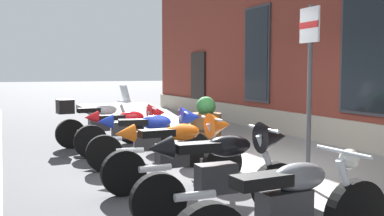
{
  "coord_description": "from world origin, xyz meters",
  "views": [
    {
      "loc": [
        6.31,
        -3.1,
        1.64
      ],
      "look_at": [
        -0.46,
        -0.18,
        1.04
      ],
      "focal_mm": 41.4,
      "sensor_mm": 36.0,
      "label": 1
    }
  ],
  "objects_px": {
    "motorcycle_red_sport": "(130,128)",
    "motorcycle_grey_naked": "(291,212)",
    "parking_sign": "(309,70)",
    "motorcycle_silver_touring": "(96,121)",
    "motorcycle_black_sport": "(227,168)",
    "motorcycle_blue_sport": "(155,136)",
    "barrel_planter": "(206,124)",
    "motorcycle_orange_sport": "(181,148)"
  },
  "relations": [
    {
      "from": "motorcycle_orange_sport",
      "to": "motorcycle_grey_naked",
      "type": "distance_m",
      "value": 2.74
    },
    {
      "from": "motorcycle_black_sport",
      "to": "barrel_planter",
      "type": "height_order",
      "value": "barrel_planter"
    },
    {
      "from": "motorcycle_orange_sport",
      "to": "parking_sign",
      "type": "bearing_deg",
      "value": 49.47
    },
    {
      "from": "motorcycle_silver_touring",
      "to": "motorcycle_black_sport",
      "type": "relative_size",
      "value": 0.98
    },
    {
      "from": "motorcycle_silver_touring",
      "to": "motorcycle_grey_naked",
      "type": "height_order",
      "value": "motorcycle_silver_touring"
    },
    {
      "from": "barrel_planter",
      "to": "motorcycle_blue_sport",
      "type": "bearing_deg",
      "value": -53.21
    },
    {
      "from": "motorcycle_silver_touring",
      "to": "motorcycle_red_sport",
      "type": "xyz_separation_m",
      "value": [
        1.32,
        0.39,
        -0.01
      ]
    },
    {
      "from": "motorcycle_blue_sport",
      "to": "motorcycle_red_sport",
      "type": "bearing_deg",
      "value": -177.41
    },
    {
      "from": "motorcycle_blue_sport",
      "to": "parking_sign",
      "type": "relative_size",
      "value": 0.91
    },
    {
      "from": "motorcycle_blue_sport",
      "to": "barrel_planter",
      "type": "relative_size",
      "value": 2.15
    },
    {
      "from": "motorcycle_grey_naked",
      "to": "parking_sign",
      "type": "xyz_separation_m",
      "value": [
        -1.62,
        1.43,
        1.18
      ]
    },
    {
      "from": "motorcycle_blue_sport",
      "to": "parking_sign",
      "type": "distance_m",
      "value": 2.97
    },
    {
      "from": "motorcycle_silver_touring",
      "to": "motorcycle_blue_sport",
      "type": "height_order",
      "value": "motorcycle_silver_touring"
    },
    {
      "from": "motorcycle_red_sport",
      "to": "motorcycle_black_sport",
      "type": "bearing_deg",
      "value": -0.49
    },
    {
      "from": "motorcycle_red_sport",
      "to": "motorcycle_black_sport",
      "type": "relative_size",
      "value": 0.99
    },
    {
      "from": "motorcycle_orange_sport",
      "to": "motorcycle_black_sport",
      "type": "height_order",
      "value": "motorcycle_black_sport"
    },
    {
      "from": "motorcycle_blue_sport",
      "to": "motorcycle_orange_sport",
      "type": "xyz_separation_m",
      "value": [
        1.35,
        -0.07,
        0.0
      ]
    },
    {
      "from": "barrel_planter",
      "to": "motorcycle_red_sport",
      "type": "bearing_deg",
      "value": -100.38
    },
    {
      "from": "motorcycle_grey_naked",
      "to": "parking_sign",
      "type": "height_order",
      "value": "parking_sign"
    },
    {
      "from": "motorcycle_red_sport",
      "to": "barrel_planter",
      "type": "xyz_separation_m",
      "value": [
        0.28,
        1.52,
        0.02
      ]
    },
    {
      "from": "motorcycle_black_sport",
      "to": "motorcycle_blue_sport",
      "type": "bearing_deg",
      "value": 177.98
    },
    {
      "from": "motorcycle_blue_sport",
      "to": "motorcycle_silver_touring",
      "type": "bearing_deg",
      "value": -170.4
    },
    {
      "from": "motorcycle_red_sport",
      "to": "motorcycle_blue_sport",
      "type": "bearing_deg",
      "value": 2.59
    },
    {
      "from": "motorcycle_silver_touring",
      "to": "motorcycle_orange_sport",
      "type": "height_order",
      "value": "motorcycle_silver_touring"
    },
    {
      "from": "motorcycle_blue_sport",
      "to": "parking_sign",
      "type": "height_order",
      "value": "parking_sign"
    },
    {
      "from": "motorcycle_orange_sport",
      "to": "motorcycle_black_sport",
      "type": "bearing_deg",
      "value": -1.27
    },
    {
      "from": "motorcycle_silver_touring",
      "to": "motorcycle_orange_sport",
      "type": "xyz_separation_m",
      "value": [
        4.04,
        0.39,
        0.01
      ]
    },
    {
      "from": "motorcycle_blue_sport",
      "to": "parking_sign",
      "type": "bearing_deg",
      "value": 26.69
    },
    {
      "from": "motorcycle_orange_sport",
      "to": "motorcycle_silver_touring",
      "type": "bearing_deg",
      "value": -174.5
    },
    {
      "from": "motorcycle_blue_sport",
      "to": "motorcycle_black_sport",
      "type": "relative_size",
      "value": 1.04
    },
    {
      "from": "motorcycle_silver_touring",
      "to": "motorcycle_red_sport",
      "type": "distance_m",
      "value": 1.38
    },
    {
      "from": "motorcycle_blue_sport",
      "to": "barrel_planter",
      "type": "distance_m",
      "value": 1.82
    },
    {
      "from": "motorcycle_blue_sport",
      "to": "motorcycle_orange_sport",
      "type": "relative_size",
      "value": 1.0
    },
    {
      "from": "motorcycle_silver_touring",
      "to": "motorcycle_blue_sport",
      "type": "distance_m",
      "value": 2.73
    },
    {
      "from": "motorcycle_orange_sport",
      "to": "parking_sign",
      "type": "xyz_separation_m",
      "value": [
        1.11,
        1.3,
        1.09
      ]
    },
    {
      "from": "motorcycle_red_sport",
      "to": "motorcycle_black_sport",
      "type": "xyz_separation_m",
      "value": [
        4.15,
        -0.04,
        0.04
      ]
    },
    {
      "from": "motorcycle_red_sport",
      "to": "motorcycle_grey_naked",
      "type": "bearing_deg",
      "value": -1.32
    },
    {
      "from": "parking_sign",
      "to": "motorcycle_orange_sport",
      "type": "bearing_deg",
      "value": -130.53
    },
    {
      "from": "motorcycle_red_sport",
      "to": "motorcycle_blue_sport",
      "type": "height_order",
      "value": "motorcycle_blue_sport"
    },
    {
      "from": "motorcycle_silver_touring",
      "to": "motorcycle_grey_naked",
      "type": "relative_size",
      "value": 0.91
    },
    {
      "from": "motorcycle_grey_naked",
      "to": "parking_sign",
      "type": "bearing_deg",
      "value": 138.59
    },
    {
      "from": "parking_sign",
      "to": "motorcycle_silver_touring",
      "type": "bearing_deg",
      "value": -161.81
    }
  ]
}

